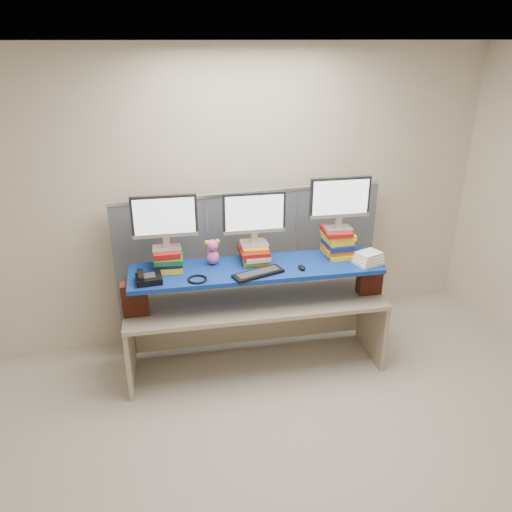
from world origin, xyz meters
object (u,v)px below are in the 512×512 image
object	(u,v)px
monitor_left	(165,219)
monitor_right	(340,200)
desk	(256,314)
monitor_center	(254,216)
blue_board	(256,269)
keyboard	(258,273)
desk_phone	(148,278)

from	to	relation	value
monitor_left	monitor_right	distance (m)	1.50
desk	monitor_right	size ratio (longest dim) A/B	4.35
monitor_left	monitor_center	xyz separation A→B (m)	(0.74, -0.08, -0.02)
desk	blue_board	size ratio (longest dim) A/B	1.09
blue_board	monitor_left	bearing A→B (deg)	170.88
keyboard	desk_phone	xyz separation A→B (m)	(-0.89, 0.13, 0.02)
blue_board	monitor_right	xyz separation A→B (m)	(0.77, 0.04, 0.53)
monitor_left	keyboard	world-z (taller)	monitor_left
monitor_right	desk	bearing A→B (deg)	-171.13
monitor_left	blue_board	bearing A→B (deg)	-9.12
desk	keyboard	bearing A→B (deg)	-94.51
monitor_left	monitor_right	world-z (taller)	monitor_right
monitor_center	monitor_right	world-z (taller)	monitor_right
monitor_left	monitor_center	bearing A→B (deg)	-0.00
keyboard	desk_phone	bearing A→B (deg)	157.98
monitor_center	keyboard	size ratio (longest dim) A/B	1.18
monitor_left	desk_phone	size ratio (longest dim) A/B	2.60
desk_phone	monitor_center	bearing A→B (deg)	9.55
blue_board	monitor_left	world-z (taller)	monitor_left
monitor_center	desk_phone	world-z (taller)	monitor_center
desk	blue_board	distance (m)	0.45
desk	monitor_left	world-z (taller)	monitor_left
monitor_left	desk_phone	bearing A→B (deg)	-124.65
blue_board	desk_phone	xyz separation A→B (m)	(-0.91, -0.03, 0.05)
desk	monitor_right	distance (m)	1.24
monitor_center	monitor_right	size ratio (longest dim) A/B	1.00
keyboard	desk_phone	size ratio (longest dim) A/B	2.20
desk	monitor_center	distance (m)	0.89
blue_board	desk_phone	distance (m)	0.92
monitor_right	desk_phone	xyz separation A→B (m)	(-1.68, -0.07, -0.48)
desk_phone	blue_board	bearing A→B (deg)	2.47
keyboard	monitor_left	bearing A→B (deg)	139.29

